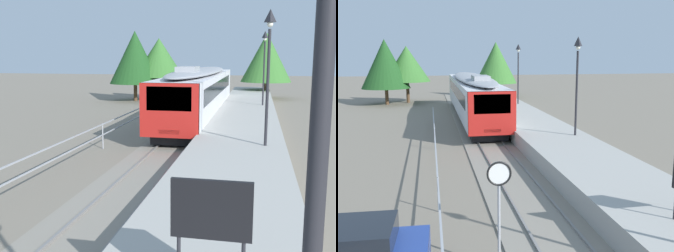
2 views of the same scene
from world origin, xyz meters
TOP-DOWN VIEW (x-y plane):
  - ground_plane at (-3.00, 22.00)m, footprint 160.00×160.00m
  - track_rails at (0.00, 22.00)m, footprint 3.20×60.00m
  - commuter_train at (0.00, 31.15)m, footprint 2.82×20.68m
  - station_platform at (3.25, 22.00)m, footprint 3.90×60.00m
  - platform_lamp_near_end at (4.37, 4.89)m, footprint 0.34×0.34m
  - platform_lamp_mid_platform at (4.37, 19.18)m, footprint 0.34×0.34m
  - platform_lamp_far_end at (4.37, 33.48)m, footprint 0.34×0.34m
  - platform_notice_board at (3.40, 8.11)m, footprint 1.20×0.08m
  - tree_behind_carpark at (-8.10, 42.52)m, footprint 5.11×5.11m
  - tree_behind_station_far at (4.74, 47.80)m, footprint 5.28×5.28m
  - tree_distant_left at (-5.94, 43.76)m, footprint 5.09×5.09m

SIDE VIEW (x-z plane):
  - ground_plane at x=-3.00m, z-range 0.00..0.00m
  - track_rails at x=0.00m, z-range -0.04..0.10m
  - station_platform at x=3.25m, z-range 0.00..0.90m
  - commuter_train at x=0.00m, z-range 0.28..4.02m
  - platform_notice_board at x=3.40m, z-range 1.29..3.09m
  - tree_distant_left at x=-5.94m, z-range 1.18..7.45m
  - tree_behind_station_far at x=4.74m, z-range 0.88..7.77m
  - tree_behind_carpark at x=-8.10m, z-range 0.88..7.82m
  - platform_lamp_near_end at x=4.37m, z-range 1.95..7.30m
  - platform_lamp_mid_platform at x=4.37m, z-range 1.95..7.30m
  - platform_lamp_far_end at x=4.37m, z-range 1.95..7.30m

